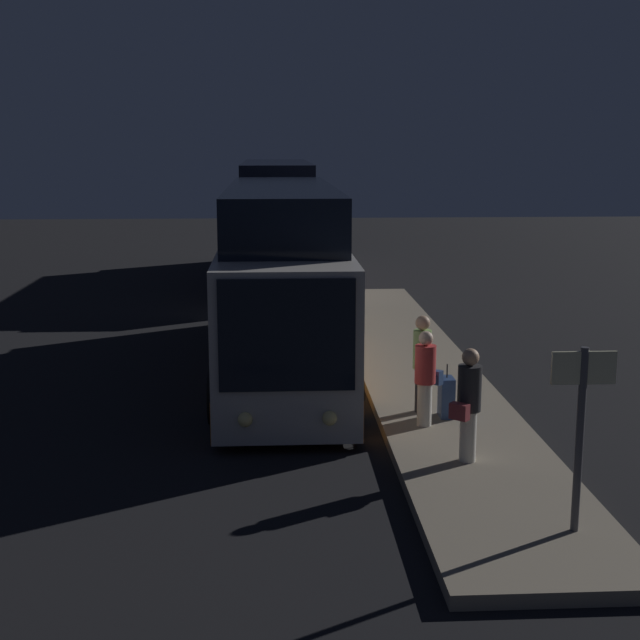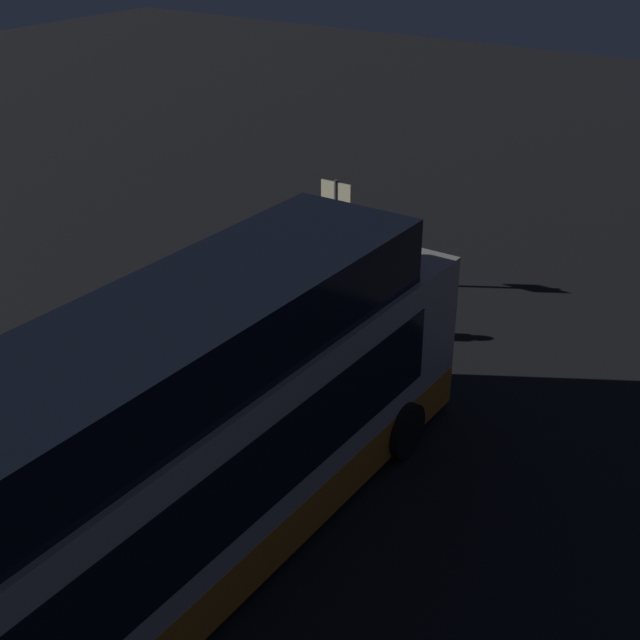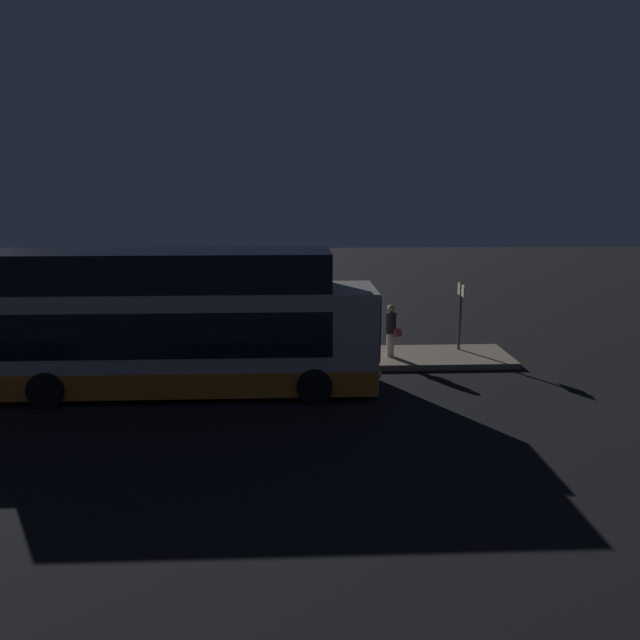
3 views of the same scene
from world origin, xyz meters
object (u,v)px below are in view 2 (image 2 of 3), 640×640
passenger_boarding (302,283)px  passenger_waiting (263,322)px  passenger_with_bags (235,333)px  bus_lead (189,453)px  suitcase (230,350)px  sign_post (336,216)px

passenger_boarding → passenger_waiting: (-1.76, -0.34, -0.06)m
passenger_with_bags → bus_lead: bearing=-97.0°
passenger_boarding → suitcase: 2.30m
passenger_boarding → suitcase: bearing=-51.0°
passenger_boarding → passenger_waiting: bearing=-37.2°
bus_lead → passenger_waiting: bus_lead is taller
passenger_waiting → passenger_with_bags: passenger_with_bags is taller
passenger_boarding → passenger_with_bags: size_ratio=1.00×
passenger_waiting → suitcase: size_ratio=1.73×
bus_lead → passenger_boarding: (6.44, 2.68, -0.63)m
passenger_waiting → passenger_boarding: bearing=-35.1°
bus_lead → passenger_waiting: 5.28m
passenger_waiting → suitcase: (-0.46, 0.45, -0.53)m
passenger_with_bags → passenger_waiting: bearing=46.6°
passenger_waiting → passenger_with_bags: size_ratio=0.94×
suitcase → sign_post: size_ratio=0.41×
passenger_boarding → passenger_with_bags: 2.55m
bus_lead → sign_post: bearing=21.3°
passenger_waiting → suitcase: bearing=89.2°
passenger_waiting → suitcase: 0.83m
bus_lead → passenger_waiting: bearing=26.6°
passenger_boarding → passenger_waiting: passenger_boarding is taller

